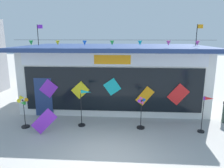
# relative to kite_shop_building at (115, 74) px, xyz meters

# --- Properties ---
(ground_plane) EXTENTS (80.00, 80.00, 0.00)m
(ground_plane) POSITION_rel_kite_shop_building_xyz_m (0.03, -6.30, -1.78)
(ground_plane) COLOR #ADAAA5
(kite_shop_building) EXTENTS (10.22, 5.85, 4.73)m
(kite_shop_building) POSITION_rel_kite_shop_building_xyz_m (0.00, 0.00, 0.00)
(kite_shop_building) COLOR silver
(kite_shop_building) RESTS_ON ground_plane
(wind_spinner_far_left) EXTENTS (0.43, 0.37, 1.51)m
(wind_spinner_far_left) POSITION_rel_kite_shop_building_xyz_m (-3.87, -3.99, -0.80)
(wind_spinner_far_left) COLOR black
(wind_spinner_far_left) RESTS_ON ground_plane
(wind_spinner_left) EXTENTS (0.66, 0.33, 1.72)m
(wind_spinner_left) POSITION_rel_kite_shop_building_xyz_m (-1.19, -3.63, -0.65)
(wind_spinner_left) COLOR black
(wind_spinner_left) RESTS_ON ground_plane
(wind_spinner_center_left) EXTENTS (0.36, 0.36, 1.50)m
(wind_spinner_center_left) POSITION_rel_kite_shop_building_xyz_m (1.37, -3.73, -0.90)
(wind_spinner_center_left) COLOR black
(wind_spinner_center_left) RESTS_ON ground_plane
(wind_spinner_center_right) EXTENTS (0.55, 0.29, 1.60)m
(wind_spinner_center_right) POSITION_rel_kite_shop_building_xyz_m (4.07, -3.93, -0.73)
(wind_spinner_center_right) COLOR black
(wind_spinner_center_right) RESTS_ON ground_plane
(display_kite_on_ground) EXTENTS (1.09, 0.28, 1.09)m
(display_kite_on_ground) POSITION_rel_kite_shop_building_xyz_m (-2.75, -4.48, -1.24)
(display_kite_on_ground) COLOR purple
(display_kite_on_ground) RESTS_ON ground_plane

